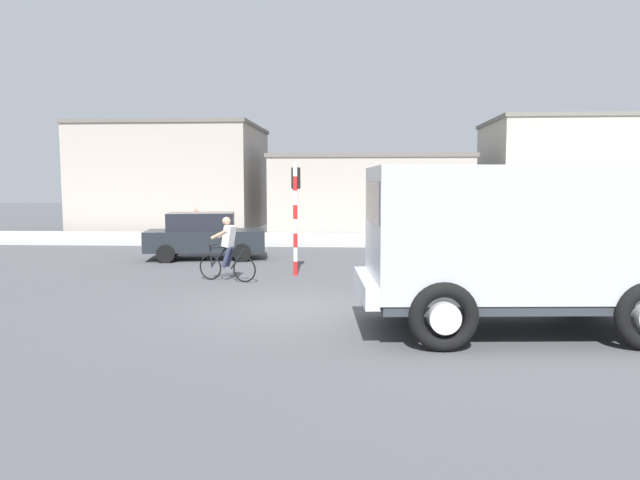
# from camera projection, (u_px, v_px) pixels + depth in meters

# --- Properties ---
(ground_plane) EXTENTS (120.00, 120.00, 0.00)m
(ground_plane) POSITION_uv_depth(u_px,v_px,m) (293.00, 309.00, 12.09)
(ground_plane) COLOR #4C4C51
(sidewalk_far) EXTENTS (80.00, 5.00, 0.16)m
(sidewalk_far) POSITION_uv_depth(u_px,v_px,m) (328.00, 239.00, 26.06)
(sidewalk_far) COLOR #ADADA8
(sidewalk_far) RESTS_ON ground
(truck_foreground) EXTENTS (5.60, 3.16, 2.90)m
(truck_foreground) POSITION_uv_depth(u_px,v_px,m) (518.00, 237.00, 10.16)
(truck_foreground) COLOR #B2B7BC
(truck_foreground) RESTS_ON ground
(cyclist) EXTENTS (1.66, 0.68, 1.72)m
(cyclist) POSITION_uv_depth(u_px,v_px,m) (227.00, 249.00, 15.42)
(cyclist) COLOR black
(cyclist) RESTS_ON ground
(traffic_light_pole) EXTENTS (0.24, 0.43, 3.20)m
(traffic_light_pole) POSITION_uv_depth(u_px,v_px,m) (296.00, 202.00, 16.33)
(traffic_light_pole) COLOR red
(traffic_light_pole) RESTS_ON ground
(car_red_near) EXTENTS (4.24, 2.40, 1.60)m
(car_red_near) POSITION_uv_depth(u_px,v_px,m) (205.00, 235.00, 19.88)
(car_red_near) COLOR #1E2328
(car_red_near) RESTS_ON ground
(pedestrian_near_kerb) EXTENTS (0.34, 0.22, 1.62)m
(pedestrian_near_kerb) POSITION_uv_depth(u_px,v_px,m) (196.00, 229.00, 22.04)
(pedestrian_near_kerb) COLOR #2D334C
(pedestrian_near_kerb) RESTS_ON ground
(building_corner_left) EXTENTS (9.73, 8.01, 5.86)m
(building_corner_left) POSITION_uv_depth(u_px,v_px,m) (176.00, 177.00, 33.43)
(building_corner_left) COLOR #9E9389
(building_corner_left) RESTS_ON ground
(building_mid_block) EXTENTS (10.42, 6.59, 4.07)m
(building_mid_block) POSITION_uv_depth(u_px,v_px,m) (369.00, 193.00, 31.49)
(building_mid_block) COLOR #9E9389
(building_mid_block) RESTS_ON ground
(building_corner_right) EXTENTS (9.82, 7.12, 6.00)m
(building_corner_right) POSITION_uv_depth(u_px,v_px,m) (580.00, 176.00, 31.34)
(building_corner_right) COLOR #B2AD9E
(building_corner_right) RESTS_ON ground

